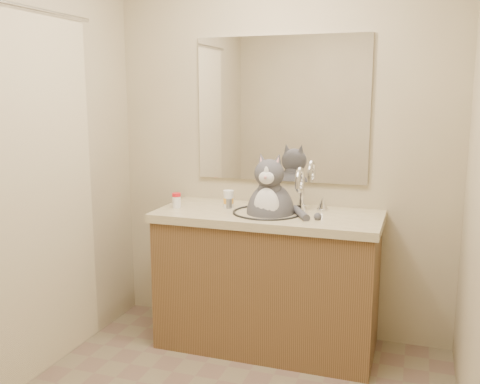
% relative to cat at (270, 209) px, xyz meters
% --- Properties ---
extents(room, '(2.22, 2.52, 2.42)m').
position_rel_cat_xyz_m(room, '(-0.02, -0.94, 0.33)').
color(room, '#7B6F55').
rests_on(room, ground).
extents(vanity, '(1.34, 0.59, 1.12)m').
position_rel_cat_xyz_m(vanity, '(-0.02, 0.03, -0.43)').
color(vanity, brown).
rests_on(vanity, ground).
extents(mirror, '(1.10, 0.02, 0.90)m').
position_rel_cat_xyz_m(mirror, '(-0.02, 0.30, 0.58)').
color(mirror, white).
rests_on(mirror, room).
extents(shower_curtain, '(0.02, 1.30, 1.93)m').
position_rel_cat_xyz_m(shower_curtain, '(-1.07, -0.84, 0.16)').
color(shower_curtain, beige).
rests_on(shower_curtain, ground).
extents(cat, '(0.41, 0.33, 0.57)m').
position_rel_cat_xyz_m(cat, '(0.00, 0.00, 0.00)').
color(cat, '#45454A').
rests_on(cat, vanity).
extents(pill_bottle_redcap, '(0.06, 0.06, 0.09)m').
position_rel_cat_xyz_m(pill_bottle_redcap, '(-0.59, -0.04, 0.02)').
color(pill_bottle_redcap, white).
rests_on(pill_bottle_redcap, vanity).
extents(pill_bottle_orange, '(0.08, 0.08, 0.11)m').
position_rel_cat_xyz_m(pill_bottle_orange, '(-0.29, 0.07, 0.03)').
color(pill_bottle_orange, white).
rests_on(pill_bottle_orange, vanity).
extents(grey_canister, '(0.05, 0.05, 0.06)m').
position_rel_cat_xyz_m(grey_canister, '(-0.28, 0.05, 0.01)').
color(grey_canister, gray).
rests_on(grey_canister, vanity).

